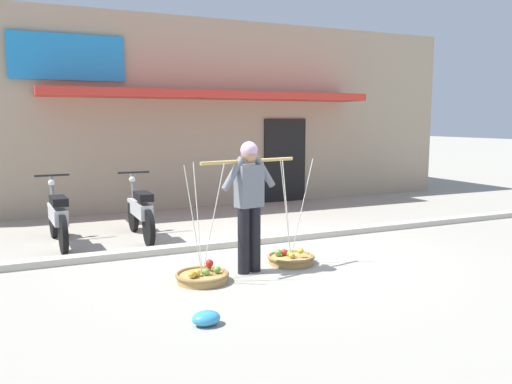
{
  "coord_description": "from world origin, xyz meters",
  "views": [
    {
      "loc": [
        -3.2,
        -6.69,
        1.95
      ],
      "look_at": [
        0.11,
        0.6,
        0.85
      ],
      "focal_mm": 36.35,
      "sensor_mm": 36.0,
      "label": 1
    }
  ],
  "objects_px": {
    "motorcycle_nearest_shop": "(58,217)",
    "motorcycle_second_in_row": "(141,212)",
    "plastic_litter_bag": "(206,318)",
    "fruit_vendor": "(249,198)",
    "fruit_basket_left_side": "(202,276)",
    "fruit_basket_right_side": "(291,258)"
  },
  "relations": [
    {
      "from": "fruit_basket_left_side",
      "to": "plastic_litter_bag",
      "type": "xyz_separation_m",
      "value": [
        -0.4,
        -1.3,
        -0.01
      ]
    },
    {
      "from": "motorcycle_nearest_shop",
      "to": "plastic_litter_bag",
      "type": "height_order",
      "value": "motorcycle_nearest_shop"
    },
    {
      "from": "fruit_vendor",
      "to": "plastic_litter_bag",
      "type": "bearing_deg",
      "value": -126.95
    },
    {
      "from": "motorcycle_nearest_shop",
      "to": "plastic_litter_bag",
      "type": "xyz_separation_m",
      "value": [
        1.06,
        -4.02,
        -0.38
      ]
    },
    {
      "from": "motorcycle_nearest_shop",
      "to": "motorcycle_second_in_row",
      "type": "xyz_separation_m",
      "value": [
        1.29,
        -0.06,
        0.0
      ]
    },
    {
      "from": "fruit_basket_right_side",
      "to": "motorcycle_nearest_shop",
      "type": "distance_m",
      "value": 3.75
    },
    {
      "from": "fruit_vendor",
      "to": "fruit_basket_right_side",
      "type": "relative_size",
      "value": 1.17
    },
    {
      "from": "fruit_vendor",
      "to": "fruit_basket_right_side",
      "type": "height_order",
      "value": "fruit_vendor"
    },
    {
      "from": "fruit_vendor",
      "to": "motorcycle_second_in_row",
      "type": "xyz_separation_m",
      "value": [
        -0.87,
        2.51,
        -0.52
      ]
    },
    {
      "from": "fruit_basket_left_side",
      "to": "fruit_basket_right_side",
      "type": "relative_size",
      "value": 1.0
    },
    {
      "from": "fruit_vendor",
      "to": "motorcycle_second_in_row",
      "type": "height_order",
      "value": "fruit_vendor"
    },
    {
      "from": "fruit_basket_left_side",
      "to": "motorcycle_second_in_row",
      "type": "relative_size",
      "value": 0.8
    },
    {
      "from": "fruit_vendor",
      "to": "motorcycle_nearest_shop",
      "type": "height_order",
      "value": "fruit_vendor"
    },
    {
      "from": "fruit_vendor",
      "to": "fruit_basket_right_side",
      "type": "xyz_separation_m",
      "value": [
        0.69,
        0.15,
        -0.9
      ]
    },
    {
      "from": "motorcycle_nearest_shop",
      "to": "fruit_basket_left_side",
      "type": "bearing_deg",
      "value": -61.65
    },
    {
      "from": "fruit_basket_left_side",
      "to": "motorcycle_nearest_shop",
      "type": "distance_m",
      "value": 3.11
    },
    {
      "from": "motorcycle_nearest_shop",
      "to": "fruit_basket_right_side",
      "type": "bearing_deg",
      "value": -40.48
    },
    {
      "from": "fruit_basket_right_side",
      "to": "fruit_basket_left_side",
      "type": "bearing_deg",
      "value": -168.12
    },
    {
      "from": "fruit_basket_left_side",
      "to": "fruit_basket_right_side",
      "type": "bearing_deg",
      "value": 11.88
    },
    {
      "from": "motorcycle_nearest_shop",
      "to": "fruit_vendor",
      "type": "bearing_deg",
      "value": -50.06
    },
    {
      "from": "fruit_basket_left_side",
      "to": "plastic_litter_bag",
      "type": "height_order",
      "value": "fruit_basket_left_side"
    },
    {
      "from": "motorcycle_second_in_row",
      "to": "plastic_litter_bag",
      "type": "relative_size",
      "value": 6.5
    }
  ]
}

